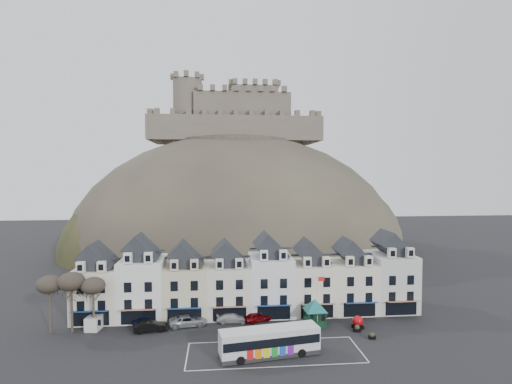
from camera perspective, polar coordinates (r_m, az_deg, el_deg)
ground at (r=53.32m, az=0.56°, el=-22.59°), size 300.00×300.00×0.00m
coach_bay_markings at (r=54.66m, az=2.66°, el=-21.93°), size 22.00×7.50×0.01m
townhouse_terrace at (r=66.44m, az=-0.77°, el=-12.51°), size 54.40×9.35×11.80m
castle_hill at (r=119.20m, az=-2.29°, el=-8.16°), size 100.00×76.00×68.00m
castle at (r=125.13m, az=-2.84°, el=10.80°), size 50.20×22.20×22.00m
tree_left_far at (r=65.14m, az=-27.42°, el=-11.70°), size 3.61×3.61×8.24m
tree_left_mid at (r=64.01m, az=-24.89°, el=-11.58°), size 3.78×3.78×8.64m
tree_left_near at (r=63.26m, az=-22.25°, el=-12.34°), size 3.43×3.43×7.84m
bus at (r=53.00m, az=1.95°, el=-20.45°), size 12.81×4.92×3.53m
bus_shelter at (r=62.35m, az=8.42°, el=-15.69°), size 6.32×6.32×4.01m
red_buoy at (r=63.19m, az=14.33°, el=-17.54°), size 1.59×1.59×1.91m
flagpole at (r=62.24m, az=8.87°, el=-14.57°), size 1.09×0.11×7.54m
white_van at (r=66.28m, az=-21.78°, el=-16.66°), size 2.45×4.56×1.98m
planter_west at (r=62.18m, az=14.23°, el=-18.37°), size 1.02×0.71×1.01m
planter_east at (r=60.33m, az=16.25°, el=-19.13°), size 0.93×0.64×0.92m
car_navy at (r=64.85m, az=-15.53°, el=-17.35°), size 3.77×1.78×1.25m
car_black at (r=62.29m, az=-14.81°, el=-18.05°), size 4.98×2.43×1.57m
car_silver at (r=63.29m, az=-9.67°, el=-17.64°), size 5.92×3.47×1.57m
car_white at (r=63.90m, az=-3.34°, el=-17.47°), size 5.09×2.32×1.44m
car_maroon at (r=63.96m, az=0.16°, el=-17.43°), size 4.61×3.07×1.46m
car_charcoal at (r=65.62m, az=8.54°, el=-16.99°), size 4.26×2.67×1.33m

